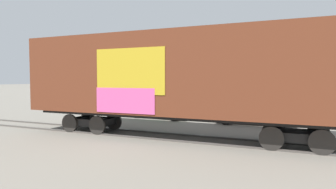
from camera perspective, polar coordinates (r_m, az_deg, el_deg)
name	(u,v)px	position (r m, az deg, el deg)	size (l,w,h in m)	color
ground_plane	(179,138)	(13.24, 2.30, -8.71)	(260.00, 260.00, 0.00)	slate
track	(177,137)	(13.27, 1.85, -8.51)	(60.02, 3.10, 0.08)	#4C4742
freight_car	(179,75)	(12.97, 2.25, 3.80)	(15.19, 3.09, 4.99)	#5B2B19
hillside	(267,74)	(79.92, 19.06, 3.86)	(114.79, 35.00, 12.54)	silver
parked_car_green	(161,106)	(19.94, -1.44, -2.31)	(4.55, 2.40, 1.66)	#1E5933
parked_car_black	(253,109)	(17.95, 16.55, -2.84)	(4.57, 1.97, 1.84)	black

